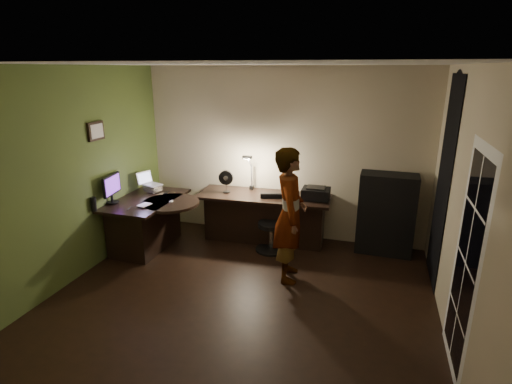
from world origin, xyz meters
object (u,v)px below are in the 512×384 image
(desk_right, at_px, (264,218))
(cabinet, at_px, (386,214))
(office_chair, at_px, (271,224))
(desk_left, at_px, (148,223))
(monitor, at_px, (111,193))
(person, at_px, (290,215))

(desk_right, relative_size, cabinet, 1.70)
(desk_right, bearing_deg, office_chair, -57.88)
(desk_right, distance_m, cabinet, 1.85)
(desk_left, relative_size, office_chair, 1.60)
(desk_left, xyz_separation_m, monitor, (-0.35, -0.31, 0.56))
(desk_left, distance_m, desk_right, 1.79)
(monitor, distance_m, person, 2.61)
(monitor, relative_size, office_chair, 0.53)
(desk_right, height_order, monitor, monitor)
(office_chair, xyz_separation_m, person, (0.43, -0.72, 0.45))
(cabinet, relative_size, office_chair, 1.43)
(person, bearing_deg, monitor, 78.80)
(desk_right, distance_m, office_chair, 0.37)
(monitor, height_order, person, person)
(monitor, bearing_deg, person, -7.78)
(cabinet, bearing_deg, monitor, -161.14)
(desk_left, relative_size, monitor, 3.01)
(desk_right, height_order, person, person)
(cabinet, height_order, office_chair, cabinet)
(person, bearing_deg, desk_right, 19.86)
(desk_right, distance_m, person, 1.29)
(desk_left, bearing_deg, cabinet, 14.68)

